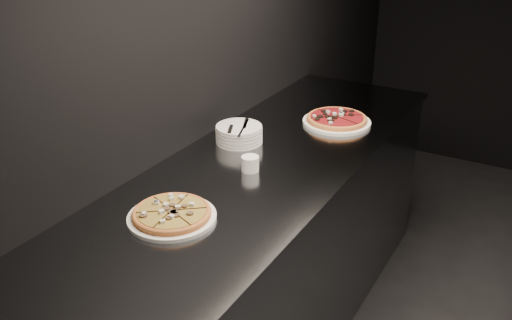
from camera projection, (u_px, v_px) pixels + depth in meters
The scene contains 7 objects.
wall_left at pixel (187, 36), 2.35m from camera, with size 0.02×5.00×2.80m, color black.
counter at pixel (264, 252), 2.58m from camera, with size 0.74×2.44×0.92m.
pizza_mushroom at pixel (172, 214), 1.95m from camera, with size 0.35×0.35×0.04m.
pizza_tomato at pixel (337, 120), 2.76m from camera, with size 0.38×0.38×0.04m.
plate_stack at pixel (239, 134), 2.55m from camera, with size 0.21×0.21×0.08m.
cutlery at pixel (239, 127), 2.52m from camera, with size 0.08×0.22×0.01m.
ramekin at pixel (250, 163), 2.29m from camera, with size 0.07×0.07×0.06m.
Camera 1 is at (-1.09, -1.89, 1.94)m, focal length 40.00 mm.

